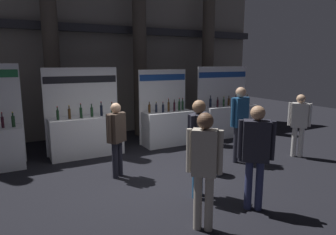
{
  "coord_description": "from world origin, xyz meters",
  "views": [
    {
      "loc": [
        -2.52,
        -5.44,
        2.42
      ],
      "look_at": [
        0.67,
        0.5,
        1.17
      ],
      "focal_mm": 31.86,
      "sensor_mm": 36.0,
      "label": 1
    }
  ],
  "objects": [
    {
      "name": "ground_plane",
      "position": [
        0.0,
        0.0,
        0.0
      ],
      "size": [
        25.34,
        25.34,
        0.0
      ],
      "primitive_type": "plane",
      "color": "black"
    },
    {
      "name": "hall_colonnade",
      "position": [
        0.0,
        4.37,
        3.1
      ],
      "size": [
        12.67,
        1.15,
        6.3
      ],
      "color": "gray",
      "rests_on": "ground_plane"
    },
    {
      "name": "visitor_4",
      "position": [
        0.37,
        -1.2,
        1.07
      ],
      "size": [
        0.49,
        0.39,
        1.78
      ],
      "rotation": [
        0.0,
        0.0,
        0.51
      ],
      "color": "navy",
      "rests_on": "ground_plane"
    },
    {
      "name": "exhibitor_booth_3",
      "position": [
        3.79,
        2.18,
        0.6
      ],
      "size": [
        1.98,
        0.66,
        2.28
      ],
      "color": "white",
      "rests_on": "ground_plane"
    },
    {
      "name": "visitor_9",
      "position": [
        3.94,
        -0.47,
        0.96
      ],
      "size": [
        0.42,
        0.44,
        1.62
      ],
      "rotation": [
        0.0,
        0.0,
        5.41
      ],
      "color": "silver",
      "rests_on": "ground_plane"
    },
    {
      "name": "visitor_1",
      "position": [
        -0.6,
        0.4,
        0.95
      ],
      "size": [
        0.46,
        0.4,
        1.6
      ],
      "rotation": [
        0.0,
        0.0,
        3.74
      ],
      "color": "#23232D",
      "rests_on": "ground_plane"
    },
    {
      "name": "visitor_8",
      "position": [
        0.92,
        -2.04,
        1.06
      ],
      "size": [
        0.48,
        0.46,
        1.75
      ],
      "rotation": [
        0.0,
        0.0,
        2.44
      ],
      "color": "navy",
      "rests_on": "ground_plane"
    },
    {
      "name": "exhibitor_booth_1",
      "position": [
        -0.82,
        2.25,
        0.61
      ],
      "size": [
        1.93,
        0.66,
        2.29
      ],
      "color": "white",
      "rests_on": "ground_plane"
    },
    {
      "name": "visitor_0",
      "position": [
        2.33,
        -0.05,
        1.11
      ],
      "size": [
        0.56,
        0.24,
        1.84
      ],
      "rotation": [
        0.0,
        0.0,
        0.08
      ],
      "color": "#23232D",
      "rests_on": "ground_plane"
    },
    {
      "name": "visitor_2",
      "position": [
        -0.17,
        -2.15,
        1.03
      ],
      "size": [
        0.41,
        0.38,
        1.74
      ],
      "rotation": [
        0.0,
        0.0,
        5.57
      ],
      "color": "#ADA393",
      "rests_on": "ground_plane"
    },
    {
      "name": "trash_bin",
      "position": [
        1.3,
        -0.43,
        0.3
      ],
      "size": [
        0.35,
        0.35,
        0.59
      ],
      "color": "slate",
      "rests_on": "ground_plane"
    },
    {
      "name": "exhibitor_booth_2",
      "position": [
        1.55,
        2.17,
        0.59
      ],
      "size": [
        1.55,
        0.66,
        2.2
      ],
      "color": "white",
      "rests_on": "ground_plane"
    }
  ]
}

